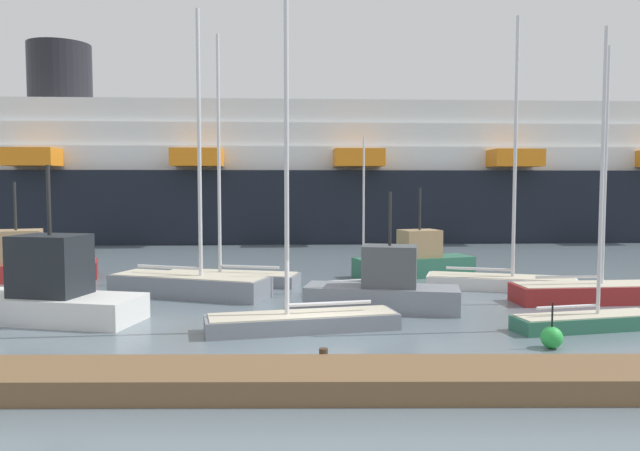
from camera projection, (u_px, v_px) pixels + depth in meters
The scene contains 15 objects.
ground_plane at pixel (322, 337), 20.91m from camera, with size 600.00×600.00×0.00m, color slate.
dock_pier at pixel (324, 379), 15.42m from camera, with size 24.94×2.57×0.74m.
sailboat_0 at pixel (587, 316), 21.91m from camera, with size 5.59×2.45×10.68m.
sailboat_1 at pixel (501, 277), 30.27m from camera, with size 7.37×3.72×13.22m.
sailboat_2 at pixel (190, 282), 28.45m from camera, with size 7.78×4.45×13.04m.
sailboat_3 at pixel (302, 315), 21.81m from camera, with size 7.06×3.16×12.14m.
sailboat_5 at pixel (230, 273), 31.90m from camera, with size 7.35×3.42×12.81m.
sailboat_6 at pixel (590, 290), 26.94m from camera, with size 6.82×2.49×11.12m.
sailboat_7 at pixel (357, 289), 28.48m from camera, with size 4.14×2.36×7.33m.
fishing_boat_0 at pixel (384, 288), 25.21m from camera, with size 6.53×3.11×4.88m.
fishing_boat_1 at pixel (22, 263), 33.11m from camera, with size 7.79×4.64×5.31m.
fishing_boat_2 at pixel (46, 292), 23.32m from camera, with size 7.89×4.06×5.91m.
fishing_boat_3 at pixel (415, 261), 34.53m from camera, with size 7.06×4.08×4.98m.
channel_buoy_1 at pixel (552, 337), 19.41m from camera, with size 0.69×0.69×1.46m.
cruise_ship at pixel (278, 178), 60.06m from camera, with size 116.34×22.56×18.40m.
Camera 1 is at (-0.20, -20.60, 5.21)m, focal length 34.47 mm.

